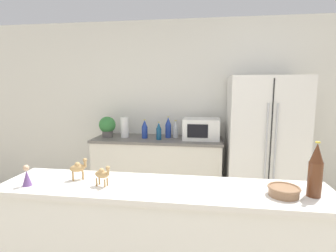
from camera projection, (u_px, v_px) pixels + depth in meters
wall_back at (189, 110)px, 3.83m from camera, size 8.00×0.06×2.55m
back_counter at (158, 170)px, 3.68m from camera, size 1.76×0.63×0.91m
refrigerator at (263, 146)px, 3.33m from camera, size 0.89×0.77×1.74m
potted_plant at (107, 126)px, 3.68m from camera, size 0.23×0.23×0.29m
paper_towel_roll at (125, 127)px, 3.67m from camera, size 0.11×0.11×0.28m
microwave at (201, 129)px, 3.53m from camera, size 0.48×0.37×0.28m
back_bottle_0 at (159, 131)px, 3.50m from camera, size 0.07×0.07×0.24m
back_bottle_1 at (176, 129)px, 3.64m from camera, size 0.08×0.08×0.24m
back_bottle_2 at (168, 128)px, 3.64m from camera, size 0.08×0.08×0.29m
back_bottle_3 at (145, 129)px, 3.60m from camera, size 0.08×0.08×0.26m
wine_bottle at (316, 170)px, 1.49m from camera, size 0.08×0.08×0.32m
fruit_bowl at (284, 191)px, 1.52m from camera, size 0.18×0.18×0.06m
camel_figurine at (102, 174)px, 1.66m from camera, size 0.11×0.07×0.14m
camel_figurine_second at (78, 168)px, 1.78m from camera, size 0.11×0.10×0.15m
wise_man_figurine_crimson at (27, 177)px, 1.67m from camera, size 0.06×0.06×0.14m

